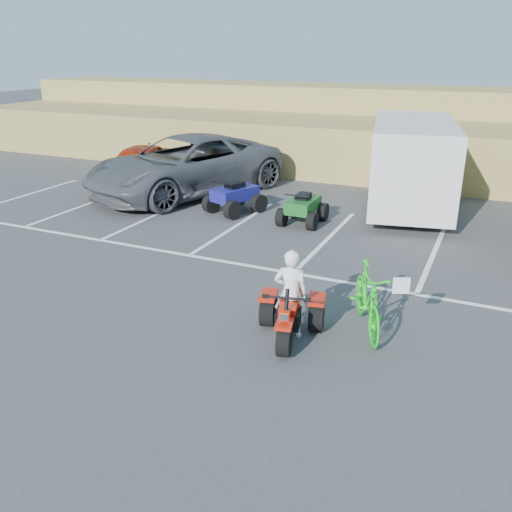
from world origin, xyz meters
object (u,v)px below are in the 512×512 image
at_px(grey_pickup, 185,165).
at_px(quad_atv_green, 302,223).
at_px(red_trike_atv, 289,339).
at_px(green_dirt_bike, 367,299).
at_px(rider, 291,294).
at_px(red_car, 138,165).
at_px(cargo_trailer, 411,162).
at_px(quad_atv_blue, 235,212).

bearing_deg(grey_pickup, quad_atv_green, 3.12).
height_order(red_trike_atv, green_dirt_bike, green_dirt_bike).
xyz_separation_m(rider, red_car, (-9.16, 8.25, -0.09)).
bearing_deg(red_trike_atv, cargo_trailer, 74.21).
bearing_deg(red_car, quad_atv_green, -28.07).
bearing_deg(rider, quad_atv_blue, -69.62).
bearing_deg(rider, red_car, -55.31).
relative_size(grey_pickup, red_car, 1.69).
xyz_separation_m(green_dirt_bike, quad_atv_blue, (-5.43, 5.67, -0.60)).
distance_m(red_trike_atv, quad_atv_green, 6.69).
distance_m(red_trike_atv, red_car, 12.47).
xyz_separation_m(red_trike_atv, quad_atv_blue, (-4.31, 6.55, 0.00)).
bearing_deg(quad_atv_blue, green_dirt_bike, -24.94).
xyz_separation_m(quad_atv_blue, quad_atv_green, (2.26, -0.18, 0.00)).
bearing_deg(quad_atv_green, quad_atv_blue, 175.09).
bearing_deg(red_car, rider, -54.30).
height_order(red_trike_atv, red_car, red_car).
relative_size(red_trike_atv, grey_pickup, 0.22).
bearing_deg(red_car, grey_pickup, -23.73).
relative_size(grey_pickup, quad_atv_green, 4.71).
relative_size(cargo_trailer, quad_atv_blue, 3.76).
distance_m(red_trike_atv, green_dirt_bike, 1.55).
relative_size(rider, quad_atv_green, 1.06).
relative_size(red_trike_atv, red_car, 0.37).
height_order(red_trike_atv, quad_atv_green, red_trike_atv).
distance_m(green_dirt_bike, quad_atv_green, 6.37).
bearing_deg(quad_atv_blue, cargo_trailer, 50.81).
height_order(red_trike_atv, cargo_trailer, cargo_trailer).
height_order(grey_pickup, red_car, grey_pickup).
xyz_separation_m(cargo_trailer, quad_atv_green, (-2.45, -2.85, -1.45)).
bearing_deg(quad_atv_green, green_dirt_bike, -60.28).
distance_m(red_trike_atv, quad_atv_blue, 7.84).
relative_size(red_car, quad_atv_blue, 2.58).
xyz_separation_m(green_dirt_bike, grey_pickup, (-7.99, 7.04, 0.38)).
bearing_deg(grey_pickup, green_dirt_bike, -20.43).
relative_size(rider, cargo_trailer, 0.26).
bearing_deg(rider, grey_pickup, -61.99).
distance_m(red_trike_atv, rider, 0.81).
distance_m(rider, red_car, 12.32).
xyz_separation_m(rider, quad_atv_green, (-2.01, 6.23, -0.80)).
relative_size(red_trike_atv, cargo_trailer, 0.25).
xyz_separation_m(red_trike_atv, rider, (-0.03, 0.15, 0.80)).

